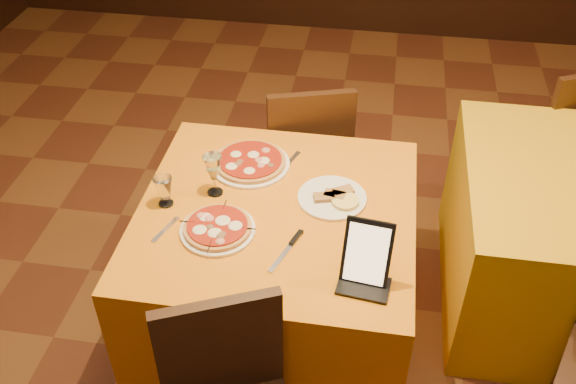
# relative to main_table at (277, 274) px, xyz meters

# --- Properties ---
(floor) EXTENTS (6.00, 7.00, 0.01)m
(floor) POSITION_rel_main_table_xyz_m (0.10, -0.21, -0.38)
(floor) COLOR #5E2D19
(floor) RESTS_ON ground
(main_table) EXTENTS (1.10, 1.10, 0.75)m
(main_table) POSITION_rel_main_table_xyz_m (0.00, 0.00, 0.00)
(main_table) COLOR orange
(main_table) RESTS_ON floor
(side_table) EXTENTS (1.10, 1.10, 0.75)m
(side_table) POSITION_rel_main_table_xyz_m (1.32, 0.41, 0.00)
(side_table) COLOR #CE9A0D
(side_table) RESTS_ON floor
(chair_main_far) EXTENTS (0.56, 0.56, 0.91)m
(chair_main_far) POSITION_rel_main_table_xyz_m (-0.00, 0.82, 0.08)
(chair_main_far) COLOR black
(chair_main_far) RESTS_ON floor
(chair_side_far) EXTENTS (0.55, 0.55, 0.91)m
(chair_side_far) POSITION_rel_main_table_xyz_m (1.32, 1.22, 0.08)
(chair_side_far) COLOR black
(chair_side_far) RESTS_ON floor
(pizza_near) EXTENTS (0.29, 0.29, 0.03)m
(pizza_near) POSITION_rel_main_table_xyz_m (-0.20, -0.17, 0.39)
(pizza_near) COLOR white
(pizza_near) RESTS_ON main_table
(pizza_far) EXTENTS (0.34, 0.34, 0.03)m
(pizza_far) POSITION_rel_main_table_xyz_m (-0.16, 0.27, 0.39)
(pizza_far) COLOR white
(pizza_far) RESTS_ON main_table
(cutlet_dish) EXTENTS (0.28, 0.28, 0.03)m
(cutlet_dish) POSITION_rel_main_table_xyz_m (0.21, 0.10, 0.39)
(cutlet_dish) COLOR white
(cutlet_dish) RESTS_ON main_table
(wine_glass) EXTENTS (0.08, 0.08, 0.19)m
(wine_glass) POSITION_rel_main_table_xyz_m (-0.27, 0.06, 0.47)
(wine_glass) COLOR #DCE07F
(wine_glass) RESTS_ON main_table
(water_glass) EXTENTS (0.07, 0.07, 0.13)m
(water_glass) POSITION_rel_main_table_xyz_m (-0.44, -0.04, 0.44)
(water_glass) COLOR white
(water_glass) RESTS_ON main_table
(tablet) EXTENTS (0.18, 0.12, 0.23)m
(tablet) POSITION_rel_main_table_xyz_m (0.37, -0.31, 0.49)
(tablet) COLOR black
(tablet) RESTS_ON main_table
(knife) EXTENTS (0.09, 0.22, 0.01)m
(knife) POSITION_rel_main_table_xyz_m (0.07, -0.24, 0.38)
(knife) COLOR silver
(knife) RESTS_ON main_table
(fork_near) EXTENTS (0.07, 0.16, 0.01)m
(fork_near) POSITION_rel_main_table_xyz_m (-0.40, -0.19, 0.38)
(fork_near) COLOR #A9A8AF
(fork_near) RESTS_ON main_table
(fork_far) EXTENTS (0.08, 0.17, 0.01)m
(fork_far) POSITION_rel_main_table_xyz_m (0.00, 0.31, 0.38)
(fork_far) COLOR #A3A4A9
(fork_far) RESTS_ON main_table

